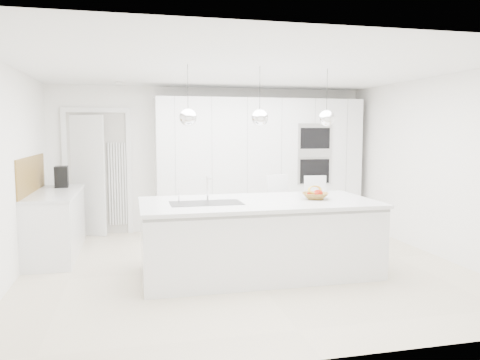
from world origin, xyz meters
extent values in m
plane|color=beige|center=(0.00, 0.00, 0.00)|extent=(5.50, 5.50, 0.00)
plane|color=white|center=(0.00, 2.50, 1.25)|extent=(5.50, 0.00, 5.50)
plane|color=white|center=(-2.75, 0.00, 1.25)|extent=(0.00, 5.00, 5.00)
plane|color=white|center=(0.00, 0.00, 2.50)|extent=(5.50, 5.50, 0.00)
cube|color=white|center=(0.80, 2.20, 1.15)|extent=(3.60, 0.60, 2.30)
cube|color=white|center=(-2.20, 2.42, 1.00)|extent=(0.76, 0.38, 2.00)
cube|color=white|center=(-2.45, 1.20, 0.43)|extent=(0.60, 1.80, 0.86)
cube|color=silver|center=(-2.45, 1.20, 0.88)|extent=(0.62, 1.82, 0.04)
cube|color=olive|center=(-2.74, 1.20, 1.15)|extent=(0.02, 1.80, 0.50)
cube|color=white|center=(0.10, -0.30, 0.43)|extent=(2.80, 1.20, 0.86)
cube|color=silver|center=(0.10, -0.25, 0.88)|extent=(2.84, 1.40, 0.04)
cylinder|color=white|center=(-0.50, -0.10, 1.05)|extent=(0.02, 0.02, 0.30)
sphere|color=white|center=(-0.75, -0.30, 1.90)|extent=(0.20, 0.20, 0.20)
sphere|color=white|center=(0.10, -0.30, 1.90)|extent=(0.20, 0.20, 0.20)
sphere|color=white|center=(0.95, -0.30, 1.90)|extent=(0.20, 0.20, 0.20)
imported|color=olive|center=(0.83, -0.28, 0.94)|extent=(0.42, 0.42, 0.08)
cube|color=black|center=(-2.43, 1.78, 1.06)|extent=(0.21, 0.31, 0.32)
sphere|color=#A41A0A|center=(0.86, -0.27, 0.97)|extent=(0.09, 0.09, 0.09)
sphere|color=#A41A0A|center=(0.89, -0.26, 0.97)|extent=(0.09, 0.09, 0.09)
sphere|color=#A41A0A|center=(0.78, -0.24, 0.97)|extent=(0.07, 0.07, 0.07)
sphere|color=#A41A0A|center=(0.83, -0.31, 0.97)|extent=(0.07, 0.07, 0.07)
torus|color=gold|center=(0.81, -0.30, 1.02)|extent=(0.24, 0.17, 0.22)
camera|label=1|loc=(-1.40, -5.68, 1.75)|focal=35.00mm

